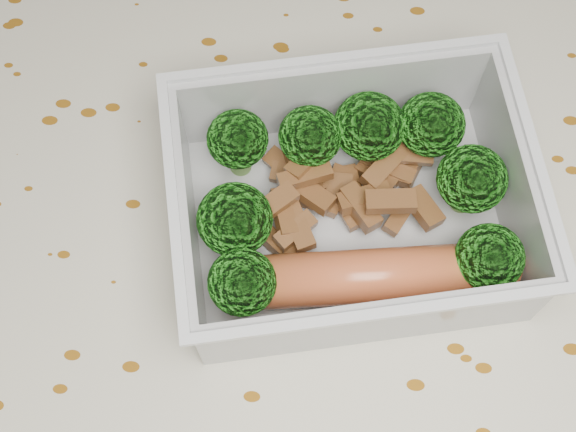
{
  "coord_description": "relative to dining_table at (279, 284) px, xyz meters",
  "views": [
    {
      "loc": [
        0.02,
        -0.17,
        1.18
      ],
      "look_at": [
        0.01,
        0.0,
        0.78
      ],
      "focal_mm": 50.0,
      "sensor_mm": 36.0,
      "label": 1
    }
  ],
  "objects": [
    {
      "name": "lunch_container",
      "position": [
        0.04,
        0.01,
        0.11
      ],
      "size": [
        0.22,
        0.18,
        0.07
      ],
      "color": "silver",
      "rests_on": "tablecloth"
    },
    {
      "name": "sausage",
      "position": [
        0.05,
        -0.03,
        0.11
      ],
      "size": [
        0.16,
        0.04,
        0.03
      ],
      "color": "#C35930",
      "rests_on": "lunch_container"
    },
    {
      "name": "broccoli_florets",
      "position": [
        0.04,
        0.02,
        0.12
      ],
      "size": [
        0.17,
        0.14,
        0.05
      ],
      "color": "#608C3F",
      "rests_on": "lunch_container"
    },
    {
      "name": "dining_table",
      "position": [
        0.0,
        0.0,
        0.0
      ],
      "size": [
        1.4,
        0.9,
        0.75
      ],
      "color": "brown",
      "rests_on": "ground"
    },
    {
      "name": "ground_plane",
      "position": [
        0.0,
        0.0,
        -0.67
      ],
      "size": [
        4.0,
        4.0,
        0.0
      ],
      "primitive_type": "plane",
      "color": "olive",
      "rests_on": "ground"
    },
    {
      "name": "meat_pile",
      "position": [
        0.03,
        0.02,
        0.11
      ],
      "size": [
        0.11,
        0.09,
        0.03
      ],
      "color": "brown",
      "rests_on": "lunch_container"
    },
    {
      "name": "tablecloth",
      "position": [
        0.0,
        0.0,
        0.05
      ],
      "size": [
        1.46,
        0.96,
        0.19
      ],
      "color": "beige",
      "rests_on": "dining_table"
    }
  ]
}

